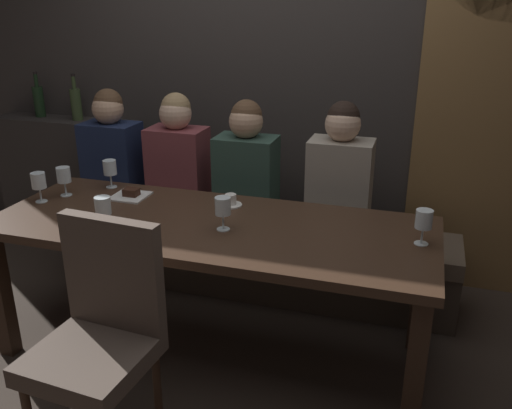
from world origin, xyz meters
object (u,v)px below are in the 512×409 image
diner_redhead (112,153)px  diner_bearded (178,159)px  banquette_bench (253,256)px  wine_glass_end_left (38,182)px  dining_table (211,239)px  diner_far_end (246,168)px  wine_bottle_pale_label (76,103)px  wine_glass_far_right (223,208)px  wine_glass_near_left (103,207)px  wine_glass_end_right (64,176)px  chair_near_side (101,326)px  espresso_cup (231,201)px  wine_glass_center_back (424,220)px  dessert_plate (131,195)px  diner_near_end (340,175)px  wine_bottle_dark_red (39,100)px  wine_glass_near_right (110,168)px

diner_redhead → diner_bearded: diner_redhead is taller
banquette_bench → wine_glass_end_left: bearing=-144.5°
dining_table → diner_far_end: diner_far_end is taller
diner_far_end → diner_bearded: bearing=173.7°
wine_bottle_pale_label → wine_glass_far_right: wine_bottle_pale_label is taller
diner_far_end → wine_glass_near_left: bearing=-114.8°
wine_glass_near_left → banquette_bench: bearing=64.1°
diner_redhead → diner_far_end: bearing=-3.1°
wine_glass_end_right → wine_glass_near_left: same height
banquette_bench → chair_near_side: bearing=-97.5°
diner_far_end → espresso_cup: bearing=-83.0°
diner_far_end → espresso_cup: diner_far_end is taller
diner_bearded → wine_glass_center_back: 1.66m
wine_glass_center_back → diner_redhead: bearing=161.2°
wine_glass_end_left → dessert_plate: (0.43, 0.21, -0.10)m
dining_table → wine_glass_near_left: size_ratio=13.41×
diner_near_end → dessert_plate: bearing=-156.6°
diner_redhead → diner_near_end: bearing=-1.7°
wine_glass_near_left → wine_glass_end_left: size_ratio=1.00×
wine_bottle_pale_label → wine_glass_end_left: bearing=-66.7°
wine_glass_near_left → espresso_cup: wine_glass_near_left is taller
wine_glass_near_left → wine_glass_end_left: (-0.54, 0.22, -0.00)m
diner_redhead → wine_glass_end_right: bearing=-84.2°
wine_bottle_dark_red → chair_near_side: bearing=-48.4°
banquette_bench → wine_glass_near_left: bearing=-115.9°
diner_far_end → wine_glass_far_right: diner_far_end is taller
wine_bottle_pale_label → wine_glass_center_back: wine_bottle_pale_label is taller
chair_near_side → diner_near_end: (0.72, 1.40, 0.27)m
diner_redhead → wine_glass_end_left: bearing=-90.5°
espresso_cup → wine_glass_end_right: bearing=-172.5°
diner_far_end → wine_glass_far_right: (0.13, -0.74, 0.03)m
chair_near_side → wine_glass_end_right: bearing=130.9°
wine_glass_near_left → wine_glass_near_right: 0.63m
diner_redhead → espresso_cup: 1.11m
banquette_bench → chair_near_side: (-0.19, -1.42, 0.33)m
wine_glass_near_left → diner_far_end: bearing=65.2°
wine_glass_far_right → wine_glass_center_back: bearing=7.1°
chair_near_side → dessert_plate: (-0.37, 0.93, 0.20)m
banquette_bench → wine_bottle_dark_red: wine_bottle_dark_red is taller
wine_glass_near_left → diner_near_end: bearing=42.8°
banquette_bench → diner_redhead: (-0.98, 0.03, 0.60)m
chair_near_side → wine_glass_center_back: bearing=33.0°
wine_bottle_dark_red → diner_far_end: bearing=-12.5°
dessert_plate → diner_redhead: bearing=129.2°
diner_redhead → chair_near_side: bearing=-61.2°
wine_glass_near_right → dining_table: bearing=-23.5°
diner_bearded → wine_glass_center_back: diner_bearded is taller
diner_near_end → wine_glass_center_back: diner_near_end is taller
diner_redhead → dessert_plate: diner_redhead is taller
wine_glass_near_right → espresso_cup: wine_glass_near_right is taller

